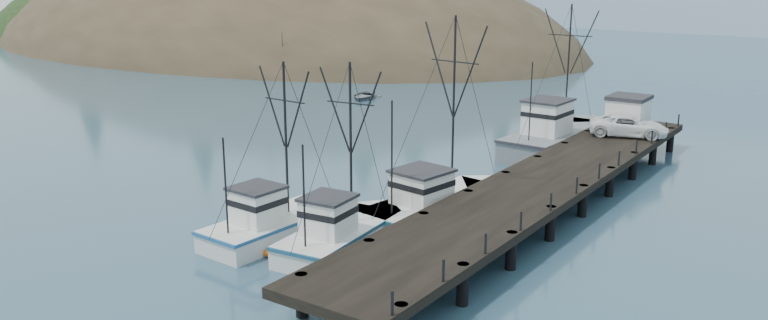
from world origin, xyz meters
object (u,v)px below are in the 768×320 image
trawler_far (440,203)px  work_vessel (557,136)px  pier (543,183)px  pickup_truck (629,126)px  motorboat (364,99)px  trawler_mid (277,223)px  trawler_near (343,233)px  pier_shed (628,112)px

trawler_far → work_vessel: size_ratio=0.86×
work_vessel → pier: bearing=-70.8°
pickup_truck → motorboat: (-33.64, 10.90, -2.82)m
work_vessel → motorboat: 29.93m
pier → trawler_mid: bearing=-127.8°
trawler_near → pier: bearing=63.4°
pier → pickup_truck: bearing=87.6°
trawler_near → work_vessel: bearing=87.8°
pier_shed → motorboat: pier_shed is taller
pier → pier_shed: size_ratio=13.75×
motorboat → trawler_far: bearing=-66.4°
work_vessel → motorboat: bearing=158.5°
pier_shed → trawler_near: bearing=-101.5°
trawler_far → trawler_mid: bearing=-124.3°
work_vessel → motorboat: work_vessel is taller
trawler_mid → pickup_truck: trawler_mid is taller
trawler_far → motorboat: 41.88m
pier → trawler_near: (-6.23, -12.44, -0.87)m
trawler_mid → pier_shed: bearing=71.7°
pier → trawler_near: trawler_near is taller
pickup_truck → work_vessel: bearing=73.6°
pickup_truck → trawler_far: bearing=148.4°
trawler_mid → pickup_truck: size_ratio=1.73×
work_vessel → pickup_truck: (5.81, 0.05, 1.59)m
trawler_near → trawler_far: 7.69m
trawler_far → pickup_truck: (5.22, 19.85, 2.00)m
motorboat → pier: bearing=-57.2°
trawler_mid → pier_shed: size_ratio=3.19×
trawler_near → pier_shed: 30.37m
trawler_mid → work_vessel: 28.60m
trawler_far → motorboat: (-28.42, 30.75, -0.82)m
trawler_far → pier_shed: trawler_far is taller
trawler_mid → motorboat: 45.23m
trawler_far → trawler_near: bearing=-102.3°
pier_shed → motorboat: 34.08m
pickup_truck → motorboat: pickup_truck is taller
pickup_truck → trawler_mid: bearing=142.0°
work_vessel → motorboat: size_ratio=2.93×
trawler_mid → pier_shed: 32.21m
trawler_mid → work_vessel: size_ratio=0.71×
trawler_mid → pier: bearing=52.2°
trawler_near → work_vessel: work_vessel is taller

